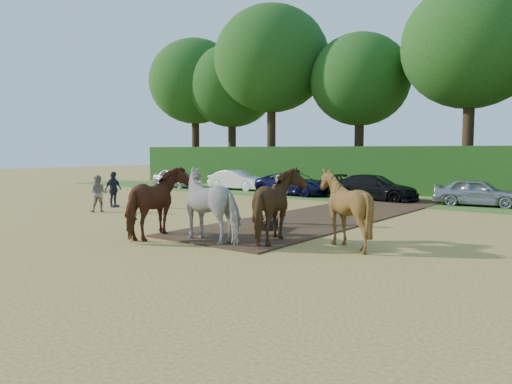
{
  "coord_description": "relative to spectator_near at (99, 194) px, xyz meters",
  "views": [
    {
      "loc": [
        11.67,
        -11.89,
        2.8
      ],
      "look_at": [
        1.73,
        1.07,
        1.4
      ],
      "focal_mm": 35.0,
      "sensor_mm": 36.0,
      "label": 1
    }
  ],
  "objects": [
    {
      "name": "treeline",
      "position": [
        5.63,
        20.32,
        8.14
      ],
      "size": [
        48.7,
        10.6,
        14.21
      ],
      "color": "#382616",
      "rests_on": "ground"
    },
    {
      "name": "spectator_near",
      "position": [
        0.0,
        0.0,
        0.0
      ],
      "size": [
        1.01,
        1.02,
        1.66
      ],
      "primitive_type": "imported",
      "rotation": [
        0.0,
        0.0,
        0.82
      ],
      "color": "beige",
      "rests_on": "ground"
    },
    {
      "name": "plough_team",
      "position": [
        9.69,
        -1.51,
        0.29
      ],
      "size": [
        7.51,
        6.37,
        2.25
      ],
      "color": "maroon",
      "rests_on": "ground"
    },
    {
      "name": "parked_cars",
      "position": [
        11.3,
        12.6,
        -0.13
      ],
      "size": [
        41.1,
        3.18,
        1.46
      ],
      "color": "#AEB2B5",
      "rests_on": "ground"
    },
    {
      "name": "ground",
      "position": [
        7.32,
        -1.36,
        -0.83
      ],
      "size": [
        120.0,
        120.0,
        0.0
      ],
      "primitive_type": "plane",
      "color": "gold",
      "rests_on": "ground"
    },
    {
      "name": "hedgerow",
      "position": [
        7.32,
        17.14,
        0.67
      ],
      "size": [
        46.0,
        1.6,
        3.0
      ],
      "primitive_type": "cube",
      "color": "#14380F",
      "rests_on": "ground"
    },
    {
      "name": "grass_verge",
      "position": [
        7.32,
        12.64,
        -0.81
      ],
      "size": [
        50.0,
        5.0,
        0.03
      ],
      "primitive_type": "cube",
      "color": "#38601E",
      "rests_on": "ground"
    },
    {
      "name": "spectator_far",
      "position": [
        -1.14,
        1.62,
        0.04
      ],
      "size": [
        0.58,
        1.07,
        1.74
      ],
      "primitive_type": "imported",
      "rotation": [
        0.0,
        0.0,
        1.73
      ],
      "color": "#262832",
      "rests_on": "ground"
    },
    {
      "name": "earth_strip",
      "position": [
        8.82,
        5.64,
        -0.8
      ],
      "size": [
        4.5,
        17.0,
        0.05
      ],
      "primitive_type": "cube",
      "color": "#472D1C",
      "rests_on": "ground"
    }
  ]
}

